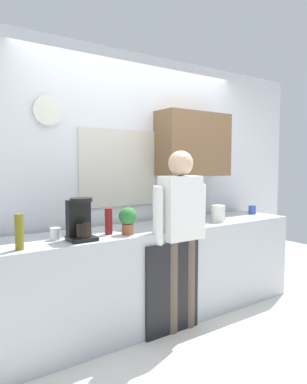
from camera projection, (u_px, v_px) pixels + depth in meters
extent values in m
plane|color=silver|center=(180.00, 328.00, 3.16)|extent=(8.00, 8.00, 0.00)
cube|color=#B2B7BC|center=(160.00, 272.00, 3.37)|extent=(3.04, 0.64, 0.89)
cube|color=black|center=(173.00, 288.00, 3.04)|extent=(0.56, 0.02, 0.80)
cube|color=silver|center=(136.00, 182.00, 3.66)|extent=(4.64, 0.10, 2.60)
cube|color=beige|center=(119.00, 168.00, 3.46)|extent=(0.86, 0.02, 0.76)
cube|color=#8CA5C6|center=(119.00, 168.00, 3.47)|extent=(0.80, 0.02, 0.70)
cube|color=brown|center=(193.00, 145.00, 3.79)|extent=(0.84, 0.32, 0.68)
cylinder|color=silver|center=(48.00, 111.00, 3.02)|extent=(0.26, 0.03, 0.26)
cube|color=black|center=(82.00, 238.00, 2.70)|extent=(0.20, 0.20, 0.03)
cube|color=black|center=(78.00, 218.00, 2.74)|extent=(0.18, 0.08, 0.28)
cylinder|color=black|center=(83.00, 230.00, 2.67)|extent=(0.11, 0.11, 0.11)
cylinder|color=black|center=(81.00, 200.00, 2.68)|extent=(0.17, 0.17, 0.03)
cylinder|color=#195923|center=(157.00, 210.00, 3.33)|extent=(0.07, 0.07, 0.30)
cylinder|color=maroon|center=(109.00, 221.00, 2.93)|extent=(0.06, 0.06, 0.22)
cylinder|color=black|center=(184.00, 216.00, 3.36)|extent=(0.06, 0.06, 0.18)
cylinder|color=olive|center=(19.00, 232.00, 2.40)|extent=(0.06, 0.06, 0.25)
cylinder|color=#2D8C33|center=(190.00, 207.00, 3.69)|extent=(0.09, 0.09, 0.28)
cylinder|color=#B26647|center=(77.00, 229.00, 2.93)|extent=(0.08, 0.08, 0.09)
cylinder|color=white|center=(55.00, 234.00, 2.72)|extent=(0.08, 0.08, 0.09)
cylinder|color=#3351B2|center=(252.00, 210.00, 4.13)|extent=(0.08, 0.08, 0.10)
cylinder|color=#9E5638|center=(128.00, 229.00, 2.93)|extent=(0.10, 0.10, 0.09)
sphere|color=#2D7233|center=(128.00, 216.00, 2.92)|extent=(0.15, 0.15, 0.15)
cylinder|color=blue|center=(126.00, 222.00, 3.12)|extent=(0.06, 0.06, 0.15)
cone|color=white|center=(126.00, 212.00, 3.11)|extent=(0.02, 0.02, 0.03)
cylinder|color=silver|center=(218.00, 214.00, 3.57)|extent=(0.14, 0.14, 0.17)
cylinder|color=brown|center=(171.00, 286.00, 3.07)|extent=(0.12, 0.12, 0.82)
cylinder|color=brown|center=(188.00, 282.00, 3.19)|extent=(0.12, 0.12, 0.82)
cube|color=white|center=(180.00, 208.00, 3.07)|extent=(0.36, 0.20, 0.56)
sphere|color=#D8AD8C|center=(181.00, 163.00, 3.04)|extent=(0.22, 0.22, 0.22)
cylinder|color=white|center=(158.00, 216.00, 2.94)|extent=(0.09, 0.09, 0.50)
cylinder|color=white|center=(201.00, 211.00, 3.21)|extent=(0.09, 0.09, 0.50)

